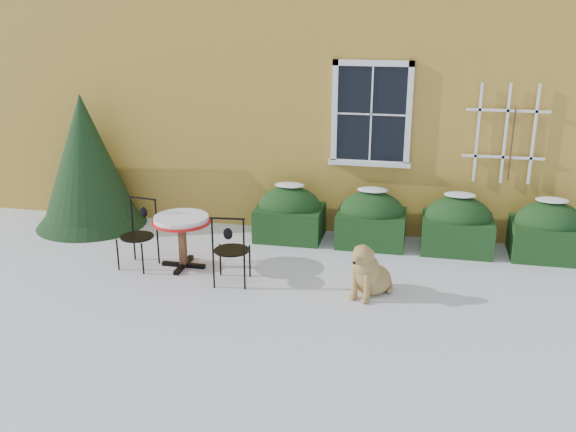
% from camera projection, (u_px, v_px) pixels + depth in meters
% --- Properties ---
extents(ground, '(80.00, 80.00, 0.00)m').
position_uv_depth(ground, '(271.00, 310.00, 7.93)').
color(ground, white).
rests_on(ground, ground).
extents(house, '(12.40, 8.40, 6.40)m').
position_uv_depth(house, '(347.00, 22.00, 13.39)').
color(house, gold).
rests_on(house, ground).
extents(hedge_row, '(4.95, 0.80, 0.91)m').
position_uv_depth(hedge_row, '(414.00, 222.00, 9.84)').
color(hedge_row, black).
rests_on(hedge_row, ground).
extents(evergreen_shrub, '(1.84, 1.84, 2.22)m').
position_uv_depth(evergreen_shrub, '(87.00, 174.00, 10.69)').
color(evergreen_shrub, black).
rests_on(evergreen_shrub, ground).
extents(bistro_table, '(0.83, 0.83, 0.77)m').
position_uv_depth(bistro_table, '(181.00, 225.00, 9.02)').
color(bistro_table, black).
rests_on(bistro_table, ground).
extents(patio_chair_near, '(0.49, 0.48, 0.99)m').
position_uv_depth(patio_chair_near, '(231.00, 249.00, 8.52)').
color(patio_chair_near, black).
rests_on(patio_chair_near, ground).
extents(patio_chair_far, '(0.50, 0.49, 0.98)m').
position_uv_depth(patio_chair_far, '(139.00, 234.00, 9.11)').
color(patio_chair_far, black).
rests_on(patio_chair_far, ground).
extents(dog, '(0.66, 0.82, 0.76)m').
position_uv_depth(dog, '(368.00, 273.00, 8.24)').
color(dog, tan).
rests_on(dog, ground).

